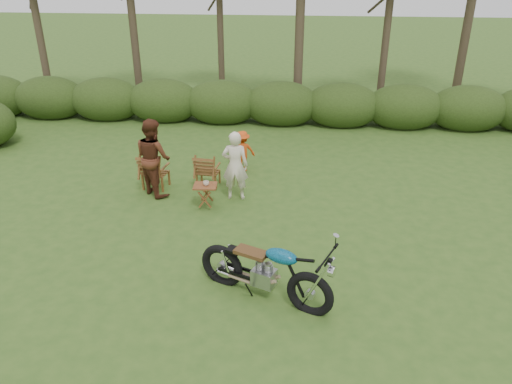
# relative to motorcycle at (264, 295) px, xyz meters

# --- Properties ---
(ground) EXTENTS (80.00, 80.00, 0.00)m
(ground) POSITION_rel_motorcycle_xyz_m (-0.15, 0.42, 0.00)
(ground) COLOR #30501A
(ground) RESTS_ON ground
(tree_line) EXTENTS (22.52, 11.62, 8.14)m
(tree_line) POSITION_rel_motorcycle_xyz_m (0.35, 10.15, 3.81)
(tree_line) COLOR #3C3121
(tree_line) RESTS_ON ground
(motorcycle) EXTENTS (2.46, 1.72, 1.32)m
(motorcycle) POSITION_rel_motorcycle_xyz_m (0.00, 0.00, 0.00)
(motorcycle) COLOR #0E85BB
(motorcycle) RESTS_ON ground
(lawn_chair_right) EXTENTS (0.65, 0.65, 0.86)m
(lawn_chair_right) POSITION_rel_motorcycle_xyz_m (-1.70, 4.23, 0.00)
(lawn_chair_right) COLOR #5A2F16
(lawn_chair_right) RESTS_ON ground
(lawn_chair_left) EXTENTS (0.71, 0.71, 0.92)m
(lawn_chair_left) POSITION_rel_motorcycle_xyz_m (-2.94, 4.00, 0.00)
(lawn_chair_left) COLOR brown
(lawn_chair_left) RESTS_ON ground
(side_table) EXTENTS (0.56, 0.48, 0.55)m
(side_table) POSITION_rel_motorcycle_xyz_m (-1.55, 3.08, 0.27)
(side_table) COLOR brown
(side_table) RESTS_ON ground
(cup) EXTENTS (0.16, 0.16, 0.10)m
(cup) POSITION_rel_motorcycle_xyz_m (-1.52, 3.08, 0.60)
(cup) COLOR beige
(cup) RESTS_ON side_table
(adult_a) EXTENTS (0.60, 0.40, 1.63)m
(adult_a) POSITION_rel_motorcycle_xyz_m (-0.94, 3.62, 0.00)
(adult_a) COLOR beige
(adult_a) RESTS_ON ground
(adult_b) EXTENTS (1.13, 1.11, 1.83)m
(adult_b) POSITION_rel_motorcycle_xyz_m (-2.87, 3.72, 0.00)
(adult_b) COLOR #522717
(adult_b) RESTS_ON ground
(child) EXTENTS (0.81, 0.68, 1.08)m
(child) POSITION_rel_motorcycle_xyz_m (-0.97, 5.24, 0.00)
(child) COLOR #D14613
(child) RESTS_ON ground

